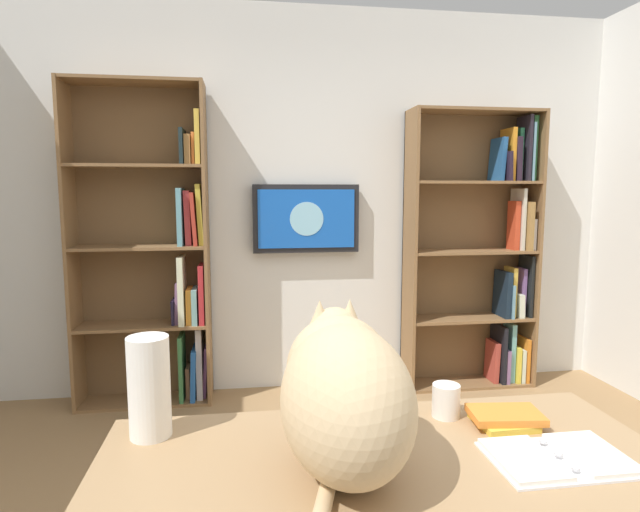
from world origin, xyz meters
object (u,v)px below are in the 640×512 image
object	(u,v)px
desk	(388,509)
paper_towel_roll	(149,387)
coffee_mug	(446,401)
bookshelf_left	(486,253)
wall_mounted_tv	(306,219)
bookshelf_right	(158,258)
desk_book_stack	(505,418)
cat	(344,390)
open_binder	(558,458)

from	to	relation	value
desk	paper_towel_roll	bearing A→B (deg)	-20.77
coffee_mug	desk	bearing A→B (deg)	43.86
bookshelf_left	wall_mounted_tv	bearing A→B (deg)	-3.60
bookshelf_right	desk_book_stack	xyz separation A→B (m)	(-1.29, 2.25, -0.19)
cat	open_binder	world-z (taller)	cat
bookshelf_right	paper_towel_roll	xyz separation A→B (m)	(-0.32, 2.18, -0.07)
bookshelf_left	bookshelf_right	distance (m)	2.32
open_binder	paper_towel_roll	xyz separation A→B (m)	(1.00, -0.28, 0.13)
wall_mounted_tv	paper_towel_roll	bearing A→B (deg)	72.99
wall_mounted_tv	open_binder	xyz separation A→B (m)	(-0.31, 2.53, -0.45)
wall_mounted_tv	desk	xyz separation A→B (m)	(0.10, 2.48, -0.58)
paper_towel_roll	coffee_mug	size ratio (longest dim) A/B	2.85
cat	coffee_mug	xyz separation A→B (m)	(-0.35, -0.23, -0.14)
bookshelf_left	wall_mounted_tv	size ratio (longest dim) A/B	2.67
cat	desk_book_stack	bearing A→B (deg)	-162.46
cat	wall_mounted_tv	bearing A→B (deg)	-94.79
bookshelf_left	paper_towel_roll	size ratio (longest dim) A/B	7.31
desk	coffee_mug	distance (m)	0.37
open_binder	coffee_mug	bearing A→B (deg)	-58.03
open_binder	cat	bearing A→B (deg)	-5.34
open_binder	coffee_mug	xyz separation A→B (m)	(0.17, -0.28, 0.04)
wall_mounted_tv	desk_book_stack	xyz separation A→B (m)	(-0.28, 2.33, -0.44)
desk_book_stack	desk	bearing A→B (deg)	21.64
bookshelf_right	open_binder	xyz separation A→B (m)	(-1.32, 2.45, -0.20)
bookshelf_left	desk	bearing A→B (deg)	59.53
paper_towel_roll	open_binder	bearing A→B (deg)	164.45
bookshelf_right	open_binder	size ratio (longest dim) A/B	6.44
bookshelf_left	open_binder	size ratio (longest dim) A/B	6.04
desk_book_stack	bookshelf_right	bearing A→B (deg)	-60.17
wall_mounted_tv	coffee_mug	world-z (taller)	wall_mounted_tv
bookshelf_left	coffee_mug	bearing A→B (deg)	61.57
cat	paper_towel_roll	bearing A→B (deg)	-25.60
bookshelf_left	open_binder	distance (m)	2.65
wall_mounted_tv	bookshelf_right	bearing A→B (deg)	4.48
wall_mounted_tv	cat	bearing A→B (deg)	85.21
paper_towel_roll	cat	bearing A→B (deg)	154.40
bookshelf_right	desk_book_stack	bearing A→B (deg)	119.83
wall_mounted_tv	coffee_mug	size ratio (longest dim) A/B	7.79
desk	paper_towel_roll	size ratio (longest dim) A/B	5.21
bookshelf_left	paper_towel_roll	world-z (taller)	bookshelf_left
coffee_mug	desk_book_stack	bearing A→B (deg)	152.07
wall_mounted_tv	paper_towel_roll	size ratio (longest dim) A/B	2.74
bookshelf_left	desk_book_stack	size ratio (longest dim) A/B	9.62
open_binder	coffee_mug	size ratio (longest dim) A/B	3.44
paper_towel_roll	desk_book_stack	world-z (taller)	paper_towel_roll
bookshelf_right	cat	world-z (taller)	bookshelf_right
bookshelf_left	desk_book_stack	distance (m)	2.48
paper_towel_roll	desk_book_stack	size ratio (longest dim) A/B	1.32
desk	open_binder	world-z (taller)	open_binder
bookshelf_left	wall_mounted_tv	xyz separation A→B (m)	(1.32, -0.08, 0.26)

